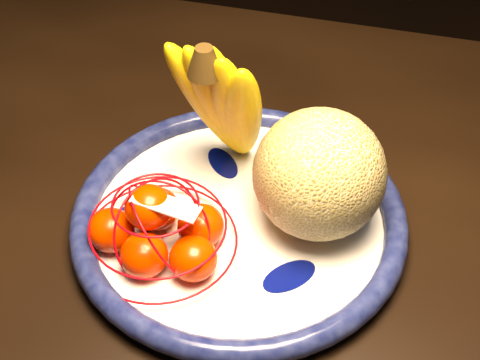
# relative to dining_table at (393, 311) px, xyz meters

# --- Properties ---
(dining_table) EXTENTS (1.68, 1.13, 0.79)m
(dining_table) POSITION_rel_dining_table_xyz_m (0.00, 0.00, 0.00)
(dining_table) COLOR black
(dining_table) RESTS_ON ground
(fruit_bowl) EXTENTS (0.39, 0.39, 0.03)m
(fruit_bowl) POSITION_rel_dining_table_xyz_m (-0.19, 0.03, 0.10)
(fruit_bowl) COLOR white
(fruit_bowl) RESTS_ON dining_table
(cantaloupe) EXTENTS (0.15, 0.15, 0.15)m
(cantaloupe) POSITION_rel_dining_table_xyz_m (-0.10, 0.04, 0.17)
(cantaloupe) COLOR olive
(cantaloupe) RESTS_ON fruit_bowl
(banana_bunch) EXTENTS (0.14, 0.14, 0.22)m
(banana_bunch) POSITION_rel_dining_table_xyz_m (-0.22, 0.11, 0.21)
(banana_bunch) COLOR #FEDC00
(banana_bunch) RESTS_ON fruit_bowl
(mandarin_bag) EXTENTS (0.23, 0.23, 0.11)m
(mandarin_bag) POSITION_rel_dining_table_xyz_m (-0.27, -0.02, 0.13)
(mandarin_bag) COLOR #EE2500
(mandarin_bag) RESTS_ON fruit_bowl
(price_tag) EXTENTS (0.08, 0.04, 0.01)m
(price_tag) POSITION_rel_dining_table_xyz_m (-0.26, -0.02, 0.17)
(price_tag) COLOR white
(price_tag) RESTS_ON mandarin_bag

